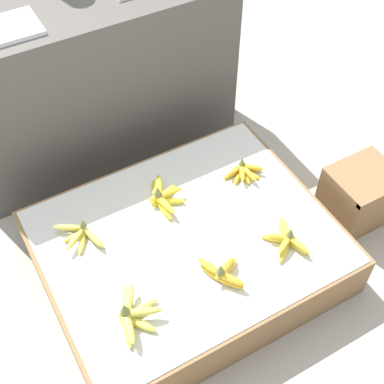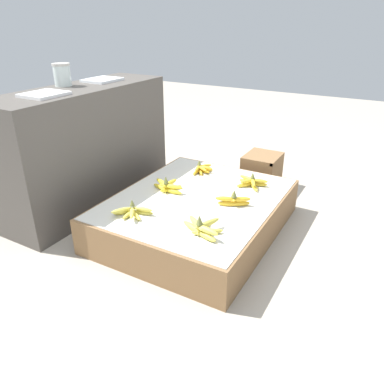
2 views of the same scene
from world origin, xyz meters
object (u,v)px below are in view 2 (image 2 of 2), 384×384
wooden_crate (262,171)px  banana_bunch_middle_left (132,212)px  banana_bunch_front_midleft (234,200)px  banana_bunch_front_left (202,228)px  foam_tray_white (44,94)px  banana_bunch_middle_midright (202,169)px  glass_jar (62,75)px  banana_bunch_front_midright (251,182)px  banana_bunch_middle_midleft (168,186)px

wooden_crate → banana_bunch_middle_left: size_ratio=1.40×
banana_bunch_front_midleft → banana_bunch_front_left: bearing=178.2°
foam_tray_white → banana_bunch_middle_midright: bearing=-43.0°
glass_jar → foam_tray_white: bearing=-151.8°
banana_bunch_middle_midright → foam_tray_white: foam_tray_white is taller
banana_bunch_front_left → banana_bunch_front_midleft: bearing=-1.8°
banana_bunch_front_left → banana_bunch_front_midright: 0.68m
banana_bunch_middle_midright → glass_jar: glass_jar is taller
wooden_crate → banana_bunch_middle_left: bearing=164.9°
banana_bunch_middle_midleft → wooden_crate: bearing=-22.0°
wooden_crate → banana_bunch_middle_midright: size_ratio=1.53×
banana_bunch_front_midleft → banana_bunch_middle_left: (-0.40, 0.44, -0.01)m
banana_bunch_front_midleft → banana_bunch_middle_midright: 0.55m
wooden_crate → banana_bunch_middle_midright: bearing=146.6°
banana_bunch_middle_left → banana_bunch_front_left: bearing=-86.3°
banana_bunch_front_midleft → banana_bunch_middle_left: banana_bunch_front_midleft is taller
banana_bunch_front_left → glass_jar: 1.42m
banana_bunch_front_left → glass_jar: bearing=75.2°
banana_bunch_middle_left → banana_bunch_middle_midright: size_ratio=1.09×
wooden_crate → glass_jar: (-0.87, 1.12, 0.77)m
banana_bunch_front_midleft → banana_bunch_front_midright: size_ratio=0.98×
glass_jar → banana_bunch_middle_midright: bearing=-63.2°
banana_bunch_front_midright → foam_tray_white: size_ratio=0.88×
banana_bunch_middle_midleft → banana_bunch_middle_midright: bearing=-6.1°
banana_bunch_middle_midleft → foam_tray_white: foam_tray_white is taller
glass_jar → wooden_crate: bearing=-52.3°
glass_jar → banana_bunch_middle_midleft: bearing=-88.0°
banana_bunch_front_left → banana_bunch_middle_left: bearing=93.7°
wooden_crate → banana_bunch_middle_midleft: banana_bunch_middle_midleft is taller
wooden_crate → banana_bunch_middle_midright: (-0.45, 0.30, 0.12)m
foam_tray_white → banana_bunch_front_midleft: bearing=-72.1°
banana_bunch_middle_left → foam_tray_white: foam_tray_white is taller
banana_bunch_middle_left → banana_bunch_front_midright: bearing=-31.4°
banana_bunch_front_left → banana_bunch_front_midright: banana_bunch_front_left is taller
banana_bunch_middle_midright → foam_tray_white: (-0.71, 0.67, 0.58)m
banana_bunch_front_left → banana_bunch_middle_left: (-0.03, 0.43, -0.01)m
banana_bunch_front_midleft → banana_bunch_middle_left: bearing=132.4°
banana_bunch_middle_left → banana_bunch_middle_midright: 0.77m
banana_bunch_front_midright → banana_bunch_middle_midright: banana_bunch_front_midright is taller
banana_bunch_front_left → banana_bunch_middle_midleft: size_ratio=1.07×
banana_bunch_front_midright → banana_bunch_middle_left: (-0.71, 0.43, -0.00)m
banana_bunch_front_left → banana_bunch_middle_left: banana_bunch_front_left is taller
glass_jar → foam_tray_white: 0.34m
banana_bunch_front_left → banana_bunch_middle_midright: size_ratio=1.32×
banana_bunch_front_midright → glass_jar: 1.43m
wooden_crate → banana_bunch_front_midleft: banana_bunch_front_midleft is taller
banana_bunch_front_left → banana_bunch_middle_midleft: (0.35, 0.44, -0.00)m
wooden_crate → banana_bunch_middle_midleft: 0.92m
banana_bunch_front_left → banana_bunch_middle_midright: banana_bunch_front_left is taller
banana_bunch_middle_midleft → foam_tray_white: (-0.32, 0.63, 0.58)m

